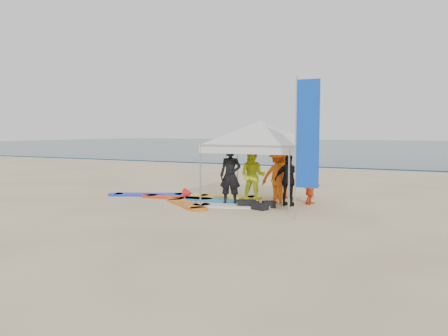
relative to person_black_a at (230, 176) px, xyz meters
name	(u,v)px	position (x,y,z in m)	size (l,w,h in m)	color
ground	(190,226)	(0.38, -3.17, -0.91)	(120.00, 120.00, 0.00)	beige
ocean	(393,146)	(0.38, 56.83, -0.87)	(160.00, 84.00, 0.08)	#0C2633
shoreline_foam	(337,168)	(0.38, 15.03, -0.91)	(160.00, 1.20, 0.01)	silver
person_black_a	(230,176)	(0.00, 0.00, 0.00)	(0.67, 0.44, 1.83)	black
person_yellow	(253,176)	(0.51, 0.61, -0.05)	(0.85, 0.66, 1.74)	#E2F722
person_orange_a	(278,176)	(1.27, 0.89, -0.05)	(1.12, 0.64, 1.73)	orange
person_black_b	(289,180)	(1.71, 0.58, -0.12)	(0.93, 0.39, 1.59)	black
person_orange_b	(283,174)	(1.08, 1.95, -0.07)	(0.83, 0.54, 1.70)	orange
person_seated	(310,188)	(2.21, 1.22, -0.40)	(0.96, 0.30, 1.03)	#F54815
canopy_tent	(260,121)	(0.67, 0.81, 1.69)	(3.97, 3.97, 3.00)	#A5A5A8
feather_flag	(307,136)	(2.75, -1.34, 1.27)	(0.62, 0.04, 3.71)	#A5A5A8
marker_pennant	(189,193)	(-0.72, -1.36, -0.42)	(0.28, 0.28, 0.64)	#A5A5A8
gear_pile	(254,205)	(0.85, -0.18, -0.82)	(1.17, 0.84, 0.22)	black
surfboard_spread	(194,199)	(-1.45, 0.24, -0.88)	(5.80, 3.25, 0.07)	blue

